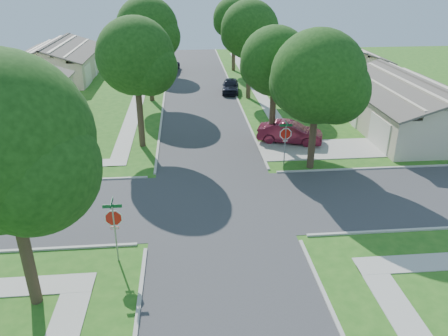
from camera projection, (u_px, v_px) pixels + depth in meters
name	position (u px, v px, depth m)	size (l,w,h in m)	color
ground	(217.00, 203.00, 23.71)	(100.00, 100.00, 0.00)	#265D19
road_ns	(217.00, 203.00, 23.71)	(7.00, 100.00, 0.02)	#333335
sidewalk_ne	(254.00, 85.00, 47.77)	(1.20, 40.00, 0.04)	#9E9B91
sidewalk_nw	(142.00, 88.00, 46.75)	(1.20, 40.00, 0.04)	#9E9B91
driveway	(321.00, 149.00, 30.80)	(8.80, 3.60, 0.05)	#9E9B91
stop_sign_sw	(114.00, 221.00, 18.22)	(1.05, 0.80, 2.98)	gray
stop_sign_ne	(286.00, 136.00, 27.52)	(1.05, 0.80, 2.98)	gray
tree_e_near	(276.00, 65.00, 29.93)	(4.97, 4.80, 8.28)	#38281C
tree_e_mid	(250.00, 32.00, 40.55)	(5.59, 5.40, 9.21)	#38281C
tree_e_far	(234.00, 21.00, 52.43)	(5.17, 5.00, 8.72)	#38281C
tree_w_near	(136.00, 60.00, 28.94)	(5.38, 5.20, 8.97)	#38281C
tree_w_mid	(148.00, 31.00, 39.66)	(5.80, 5.60, 9.56)	#38281C
tree_w_far	(156.00, 26.00, 51.84)	(4.76, 4.60, 8.04)	#38281C
tree_sw_corner	(5.00, 150.00, 14.15)	(6.21, 6.00, 9.55)	#38281C
tree_ne_corner	(319.00, 81.00, 25.73)	(5.80, 5.60, 8.66)	#38281C
house_ne_near	(408.00, 110.00, 34.38)	(8.42, 13.60, 4.23)	#B3A38D
house_ne_far	(335.00, 64.00, 50.69)	(8.42, 13.60, 4.23)	#B3A38D
house_nw_near	(6.00, 106.00, 35.33)	(8.42, 13.60, 4.23)	#B3A38D
house_nw_far	(59.00, 64.00, 50.73)	(8.42, 13.60, 4.23)	#B3A38D
car_driveway	(290.00, 132.00, 31.78)	(1.63, 4.67, 1.54)	maroon
car_curb_east	(231.00, 86.00, 44.80)	(1.65, 4.11, 1.40)	black
car_curb_west	(170.00, 66.00, 54.00)	(2.06, 5.07, 1.47)	black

